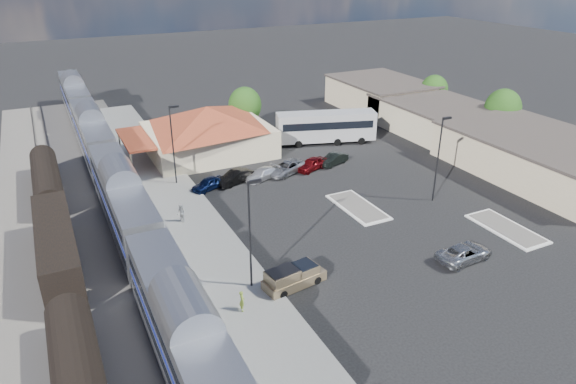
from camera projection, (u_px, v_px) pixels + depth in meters
name	position (u px, v px, depth m)	size (l,w,h in m)	color
ground	(334.00, 224.00, 49.00)	(280.00, 280.00, 0.00)	black
railbed	(93.00, 235.00, 47.08)	(16.00, 100.00, 0.12)	#4C4944
platform	(194.00, 223.00, 49.04)	(5.50, 92.00, 0.18)	gray
passenger_train	(123.00, 204.00, 46.45)	(3.00, 104.00, 5.55)	silver
freight_cars	(58.00, 249.00, 41.11)	(2.80, 46.00, 4.00)	black
station_depot	(208.00, 130.00, 65.42)	(18.35, 12.24, 6.20)	beige
buildings_east	(456.00, 123.00, 70.91)	(14.40, 51.40, 4.80)	#C6B28C
traffic_island_south	(358.00, 207.00, 52.19)	(3.30, 7.50, 0.21)	silver
traffic_island_north	(506.00, 228.00, 48.05)	(3.30, 7.50, 0.21)	silver
lamp_plat_s	(251.00, 226.00, 37.50)	(1.08, 0.25, 9.00)	black
lamp_plat_n	(173.00, 139.00, 55.43)	(1.08, 0.25, 9.00)	black
lamp_lot	(439.00, 152.00, 51.61)	(1.08, 0.25, 9.00)	black
tree_east_b	(503.00, 108.00, 70.64)	(4.94, 4.94, 6.96)	#382314
tree_east_c	(434.00, 90.00, 82.24)	(4.41, 4.41, 6.21)	#382314
tree_depot	(245.00, 105.00, 72.96)	(4.71, 4.71, 6.63)	#382314
pickup_truck	(294.00, 277.00, 39.55)	(5.23, 2.57, 1.73)	tan
suv	(464.00, 253.00, 42.95)	(2.36, 5.11, 1.42)	#979A9E
coach_bus	(326.00, 126.00, 69.32)	(13.59, 6.74, 4.28)	silver
person_a	(242.00, 301.00, 36.52)	(0.59, 0.39, 1.62)	#9DBB3A
person_b	(181.00, 213.00, 48.68)	(0.89, 0.70, 1.84)	silver
parked_car_a	(209.00, 184.00, 56.09)	(1.61, 4.00, 1.36)	#0D1941
parked_car_b	(235.00, 177.00, 57.59)	(1.57, 4.51, 1.49)	black
parked_car_c	(262.00, 174.00, 58.67)	(1.81, 4.45, 1.29)	silver
parked_car_d	(286.00, 168.00, 60.16)	(2.46, 5.33, 1.48)	gray
parked_car_e	(311.00, 164.00, 61.20)	(1.75, 4.36, 1.48)	maroon
parked_car_f	(333.00, 159.00, 62.74)	(1.46, 4.20, 1.38)	black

